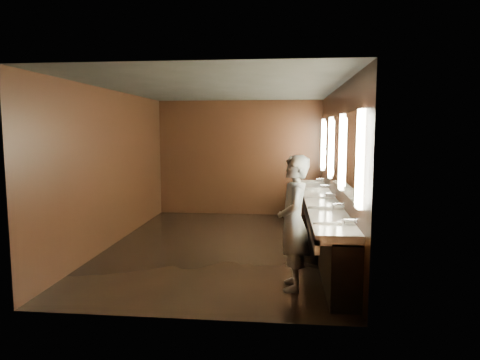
% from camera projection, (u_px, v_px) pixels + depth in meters
% --- Properties ---
extents(floor, '(6.00, 6.00, 0.00)m').
position_uv_depth(floor, '(222.00, 246.00, 7.71)').
color(floor, black).
rests_on(floor, ground).
extents(ceiling, '(4.00, 6.00, 0.02)m').
position_uv_depth(ceiling, '(221.00, 88.00, 7.38)').
color(ceiling, '#2D2D2B').
rests_on(ceiling, wall_back).
extents(wall_back, '(4.00, 0.02, 2.80)m').
position_uv_depth(wall_back, '(239.00, 158.00, 10.51)').
color(wall_back, black).
rests_on(wall_back, floor).
extents(wall_front, '(4.00, 0.02, 2.80)m').
position_uv_depth(wall_front, '(181.00, 194.00, 4.58)').
color(wall_front, black).
rests_on(wall_front, floor).
extents(wall_left, '(0.02, 6.00, 2.80)m').
position_uv_depth(wall_left, '(113.00, 168.00, 7.75)').
color(wall_left, black).
rests_on(wall_left, floor).
extents(wall_right, '(0.02, 6.00, 2.80)m').
position_uv_depth(wall_right, '(337.00, 170.00, 7.34)').
color(wall_right, black).
rests_on(wall_right, floor).
extents(sink_counter, '(0.55, 5.40, 1.01)m').
position_uv_depth(sink_counter, '(323.00, 221.00, 7.47)').
color(sink_counter, black).
rests_on(sink_counter, floor).
extents(mirror_band, '(0.06, 5.03, 1.15)m').
position_uv_depth(mirror_band, '(336.00, 150.00, 7.30)').
color(mirror_band, '#FEF9CE').
rests_on(mirror_band, wall_right).
extents(person, '(0.44, 0.66, 1.77)m').
position_uv_depth(person, '(294.00, 223.00, 5.57)').
color(person, '#839AC3').
rests_on(person, floor).
extents(trash_bin, '(0.39, 0.39, 0.51)m').
position_uv_depth(trash_bin, '(313.00, 246.00, 6.78)').
color(trash_bin, black).
rests_on(trash_bin, floor).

